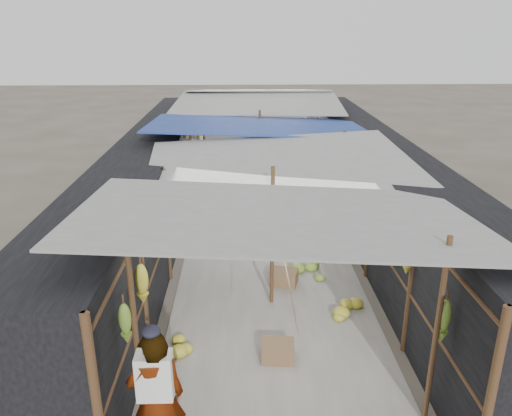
{
  "coord_description": "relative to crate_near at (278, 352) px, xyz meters",
  "views": [
    {
      "loc": [
        -0.53,
        -5.06,
        4.8
      ],
      "look_at": [
        -0.24,
        4.69,
        1.25
      ],
      "focal_mm": 35.0,
      "sensor_mm": 36.0,
      "label": 1
    }
  ],
  "objects": [
    {
      "name": "aisle_slab",
      "position": [
        0.0,
        5.19,
        -0.14
      ],
      "size": [
        3.6,
        16.0,
        0.02
      ],
      "primitive_type": "cube",
      "color": "#9E998E",
      "rests_on": "ground"
    },
    {
      "name": "stall_left",
      "position": [
        -2.7,
        5.19,
        1.0
      ],
      "size": [
        1.4,
        15.0,
        2.3
      ],
      "primitive_type": "cube",
      "color": "black",
      "rests_on": "ground"
    },
    {
      "name": "stall_right",
      "position": [
        2.7,
        5.19,
        1.0
      ],
      "size": [
        1.4,
        15.0,
        2.3
      ],
      "primitive_type": "cube",
      "color": "black",
      "rests_on": "ground"
    },
    {
      "name": "crate_near",
      "position": [
        0.0,
        0.0,
        0.0
      ],
      "size": [
        0.52,
        0.43,
        0.29
      ],
      "primitive_type": "cube",
      "rotation": [
        0.0,
        0.0,
        -0.08
      ],
      "color": "brown",
      "rests_on": "ground"
    },
    {
      "name": "crate_mid",
      "position": [
        0.29,
        2.36,
        0.01
      ],
      "size": [
        0.6,
        0.53,
        0.31
      ],
      "primitive_type": "cube",
      "rotation": [
        0.0,
        0.0,
        -0.28
      ],
      "color": "brown",
      "rests_on": "ground"
    },
    {
      "name": "crate_back",
      "position": [
        -0.7,
        6.74,
        0.0
      ],
      "size": [
        0.52,
        0.45,
        0.29
      ],
      "primitive_type": "cube",
      "rotation": [
        0.0,
        0.0,
        -0.16
      ],
      "color": "brown",
      "rests_on": "ground"
    },
    {
      "name": "black_basin",
      "position": [
        1.08,
        7.16,
        -0.05
      ],
      "size": [
        0.66,
        0.66,
        0.2
      ],
      "primitive_type": "cylinder",
      "color": "black",
      "rests_on": "ground"
    },
    {
      "name": "vendor_elderly",
      "position": [
        -1.5,
        -1.81,
        0.72
      ],
      "size": [
        0.72,
        0.56,
        1.74
      ],
      "primitive_type": "imported",
      "rotation": [
        0.0,
        0.0,
        3.4
      ],
      "color": "silver",
      "rests_on": "ground"
    },
    {
      "name": "shopper_blue",
      "position": [
        -0.13,
        4.82,
        0.68
      ],
      "size": [
        0.98,
        0.89,
        1.65
      ],
      "primitive_type": "imported",
      "rotation": [
        0.0,
        0.0,
        0.41
      ],
      "color": "#1F309E",
      "rests_on": "ground"
    },
    {
      "name": "vendor_seated",
      "position": [
        1.01,
        5.56,
        0.28
      ],
      "size": [
        0.39,
        0.59,
        0.85
      ],
      "primitive_type": "imported",
      "rotation": [
        0.0,
        0.0,
        -1.72
      ],
      "color": "#534D48",
      "rests_on": "ground"
    },
    {
      "name": "market_canopy",
      "position": [
        0.03,
        5.51,
        2.26
      ],
      "size": [
        5.62,
        15.2,
        2.77
      ],
      "color": "brown",
      "rests_on": "ground"
    },
    {
      "name": "hanging_bananas",
      "position": [
        -0.29,
        5.51,
        1.47
      ],
      "size": [
        3.94,
        13.59,
        0.81
      ],
      "color": "olive",
      "rests_on": "ground"
    },
    {
      "name": "floor_bananas",
      "position": [
        0.4,
        4.53,
        0.0
      ],
      "size": [
        3.97,
        10.36,
        0.33
      ],
      "color": "gold",
      "rests_on": "ground"
    }
  ]
}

